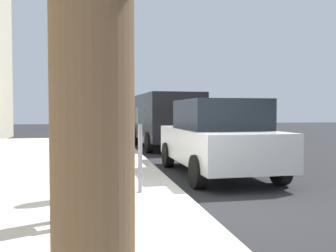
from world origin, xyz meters
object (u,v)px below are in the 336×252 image
at_px(parking_meter, 140,132).
at_px(parked_van_far, 164,117).
at_px(pedestrian_at_meter, 102,134).
at_px(pedestrian_bystander, 74,135).
at_px(parked_sedan_near, 217,137).
at_px(traffic_signal, 115,84).

relative_size(parking_meter, parked_van_far, 0.27).
relative_size(pedestrian_at_meter, parked_van_far, 0.32).
distance_m(pedestrian_at_meter, pedestrian_bystander, 1.47).
distance_m(pedestrian_at_meter, parked_sedan_near, 3.55).
relative_size(pedestrian_bystander, parked_van_far, 0.34).
bearing_deg(parked_sedan_near, pedestrian_at_meter, 130.03).
bearing_deg(parking_meter, traffic_signal, -0.65).
bearing_deg(parked_van_far, parked_sedan_near, -180.00).
relative_size(parking_meter, pedestrian_at_meter, 0.84).
distance_m(parking_meter, pedestrian_bystander, 1.81).
xyz_separation_m(parking_meter, pedestrian_bystander, (-1.51, 0.99, 0.04)).
distance_m(pedestrian_bystander, parked_sedan_near, 4.82).
xyz_separation_m(pedestrian_at_meter, traffic_signal, (8.85, -0.73, 1.44)).
bearing_deg(pedestrian_at_meter, parking_meter, -0.47).
xyz_separation_m(pedestrian_bystander, parked_sedan_near, (3.70, -3.08, -0.32)).
height_order(parking_meter, pedestrian_bystander, pedestrian_bystander).
relative_size(pedestrian_at_meter, pedestrian_bystander, 0.94).
bearing_deg(traffic_signal, parked_sedan_near, -163.19).
xyz_separation_m(pedestrian_bystander, parked_van_far, (10.38, -3.08, 0.05)).
bearing_deg(parked_sedan_near, traffic_signal, 16.81).
relative_size(parked_sedan_near, parked_van_far, 0.84).
relative_size(parked_van_far, traffic_signal, 1.46).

